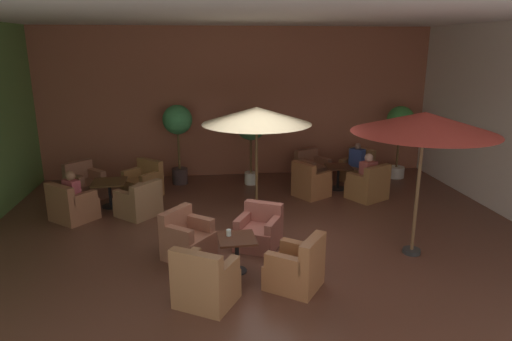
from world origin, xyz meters
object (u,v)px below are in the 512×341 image
at_px(armchair_mid_center_east, 144,183).
at_px(armchair_mid_center_north, 139,203).
at_px(armchair_front_right_east, 312,169).
at_px(potted_tree_mid_right, 400,127).
at_px(cafe_table_front_left, 237,246).
at_px(armchair_front_right_north, 357,169).
at_px(cafe_table_mid_center, 109,187).
at_px(armchair_front_right_west, 368,186).
at_px(armchair_front_left_east, 297,269).
at_px(patio_umbrella_tall_red, 257,116).
at_px(patron_blue_shirt, 368,169).
at_px(patron_with_friend, 357,156).
at_px(cafe_table_front_right, 338,173).
at_px(armchair_front_left_west, 187,240).
at_px(armchair_front_left_south, 259,231).
at_px(armchair_front_left_north, 205,283).
at_px(armchair_mid_center_south, 85,185).
at_px(potted_tree_left_corner, 178,128).
at_px(armchair_front_right_south, 310,184).
at_px(patron_by_window, 72,187).
at_px(iced_drink_cup, 229,233).
at_px(armchair_mid_center_west, 72,206).
at_px(patio_umbrella_center_beige, 424,123).
at_px(potted_tree_mid_left, 251,129).

bearing_deg(armchair_mid_center_east, armchair_mid_center_north, -87.52).
distance_m(armchair_front_right_east, potted_tree_mid_right, 2.70).
xyz_separation_m(cafe_table_front_left, armchair_front_right_north, (3.76, 4.86, -0.15)).
height_order(cafe_table_front_left, cafe_table_mid_center, same).
bearing_deg(armchair_front_right_west, armchair_front_left_east, -123.90).
relative_size(patio_umbrella_tall_red, patron_blue_shirt, 3.47).
xyz_separation_m(armchair_front_right_north, patron_with_friend, (-0.03, -0.03, 0.38)).
xyz_separation_m(cafe_table_front_left, armchair_front_right_west, (3.50, 3.28, -0.14)).
bearing_deg(cafe_table_front_right, armchair_front_right_north, 42.24).
bearing_deg(cafe_table_front_right, armchair_front_left_west, -137.53).
distance_m(armchair_front_left_south, patron_with_friend, 5.07).
distance_m(armchair_front_left_north, armchair_front_left_east, 1.44).
height_order(armchair_mid_center_south, patron_blue_shirt, patron_blue_shirt).
relative_size(armchair_mid_center_east, potted_tree_left_corner, 0.50).
height_order(armchair_front_right_south, patio_umbrella_tall_red, patio_umbrella_tall_red).
height_order(armchair_front_right_south, armchair_mid_center_north, armchair_front_right_south).
bearing_deg(patio_umbrella_tall_red, potted_tree_left_corner, 129.88).
bearing_deg(patio_umbrella_tall_red, armchair_front_right_south, 25.38).
height_order(potted_tree_left_corner, patron_by_window, potted_tree_left_corner).
bearing_deg(armchair_front_left_north, armchair_front_right_west, 46.16).
bearing_deg(patron_blue_shirt, armchair_front_right_west, -61.29).
height_order(cafe_table_front_right, iced_drink_cup, iced_drink_cup).
bearing_deg(armchair_front_left_north, potted_tree_left_corner, 95.60).
height_order(cafe_table_front_right, armchair_mid_center_south, armchair_mid_center_south).
bearing_deg(armchair_front_left_south, armchair_mid_center_east, 127.03).
bearing_deg(iced_drink_cup, armchair_front_left_south, 54.20).
bearing_deg(iced_drink_cup, armchair_mid_center_west, 140.50).
distance_m(patio_umbrella_tall_red, patio_umbrella_center_beige, 3.67).
height_order(armchair_front_right_south, patio_umbrella_center_beige, patio_umbrella_center_beige).
bearing_deg(armchair_mid_center_west, armchair_front_left_south, -25.07).
relative_size(armchair_front_left_north, armchair_front_left_west, 1.01).
height_order(cafe_table_front_left, patio_umbrella_tall_red, patio_umbrella_tall_red).
bearing_deg(armchair_front_right_west, potted_tree_mid_right, 49.30).
distance_m(patio_umbrella_tall_red, potted_tree_left_corner, 2.92).
distance_m(armchair_mid_center_east, patron_blue_shirt, 5.56).
xyz_separation_m(armchair_front_left_east, potted_tree_mid_left, (-0.09, 5.51, 1.20)).
bearing_deg(armchair_mid_center_south, armchair_front_left_east, -48.44).
bearing_deg(armchair_front_right_east, armchair_front_right_south, -105.65).
relative_size(cafe_table_front_left, armchair_mid_center_south, 0.61).
distance_m(cafe_table_front_left, armchair_front_left_west, 1.07).
distance_m(armchair_front_right_north, potted_tree_left_corner, 5.06).
bearing_deg(patio_umbrella_tall_red, cafe_table_front_left, -103.25).
bearing_deg(armchair_front_left_east, armchair_front_right_west, 56.10).
bearing_deg(potted_tree_mid_right, cafe_table_mid_center, -168.94).
height_order(armchair_front_right_north, potted_tree_mid_left, potted_tree_mid_left).
bearing_deg(patron_by_window, armchair_front_left_west, -40.50).
height_order(armchair_mid_center_east, patron_blue_shirt, patron_blue_shirt).
height_order(armchair_mid_center_east, patio_umbrella_center_beige, patio_umbrella_center_beige).
bearing_deg(iced_drink_cup, cafe_table_mid_center, 126.84).
distance_m(armchair_front_right_north, patron_with_friend, 0.38).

